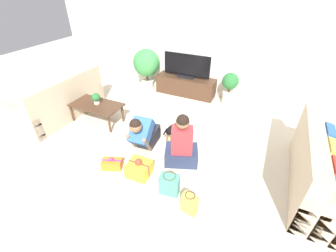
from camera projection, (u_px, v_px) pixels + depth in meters
ground_plane at (157, 152)px, 3.88m from camera, size 16.00×16.00×0.00m
wall_back at (209, 41)px, 5.12m from camera, size 8.40×0.06×2.60m
sofa_left at (61, 102)px, 4.75m from camera, size 0.83×1.87×0.88m
sofa_right at (325, 171)px, 3.07m from camera, size 0.83×1.87×0.88m
coffee_table at (96, 106)px, 4.51m from camera, size 1.07×0.55×0.40m
tv_console at (186, 86)px, 5.65m from camera, size 1.47×0.43×0.45m
tv at (187, 67)px, 5.39m from camera, size 1.16×0.20×0.57m
potted_plant_back_left at (146, 64)px, 5.77m from camera, size 0.69×0.69×1.02m
potted_plant_back_right at (230, 86)px, 5.11m from camera, size 0.37×0.37×0.75m
person_kneeling at (144, 133)px, 3.79m from camera, size 0.38×0.77×0.75m
person_sitting at (182, 145)px, 3.50m from camera, size 0.63×0.59×0.91m
dog at (176, 128)px, 4.09m from camera, size 0.31×0.55×0.36m
gift_box_a at (112, 164)px, 3.53m from camera, size 0.35×0.28×0.21m
gift_box_b at (139, 168)px, 3.40m from camera, size 0.34×0.33×0.30m
gift_bag_a at (189, 204)px, 2.83m from camera, size 0.22×0.15×0.32m
gift_bag_b at (169, 185)px, 3.08m from camera, size 0.28×0.19×0.34m
tabletop_plant at (96, 98)px, 4.43m from camera, size 0.17×0.17×0.22m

